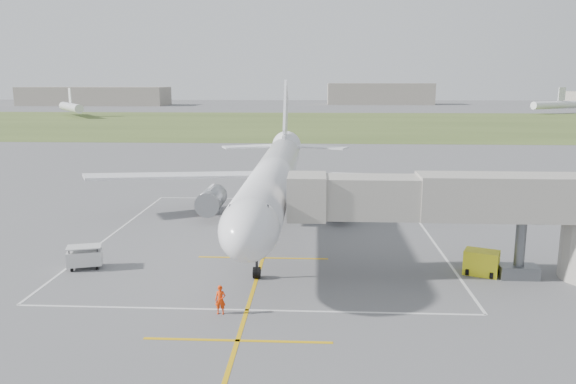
# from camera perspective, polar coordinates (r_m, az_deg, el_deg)

# --- Properties ---
(ground) EXTENTS (700.00, 700.00, 0.00)m
(ground) POSITION_cam_1_polar(r_m,az_deg,el_deg) (52.99, -1.52, -3.39)
(ground) COLOR #59595C
(ground) RESTS_ON ground
(grass_strip) EXTENTS (700.00, 120.00, 0.02)m
(grass_strip) POSITION_cam_1_polar(r_m,az_deg,el_deg) (181.66, 1.69, 7.01)
(grass_strip) COLOR #425425
(grass_strip) RESTS_ON ground
(apron_markings) EXTENTS (28.20, 60.00, 0.01)m
(apron_markings) POSITION_cam_1_polar(r_m,az_deg,el_deg) (47.41, -2.07, -5.15)
(apron_markings) COLOR #CF9D0C
(apron_markings) RESTS_ON ground
(airliner) EXTENTS (38.93, 46.75, 13.52)m
(airliner) POSITION_cam_1_polar(r_m,az_deg,el_deg) (52.80, -1.48, 1.44)
(airliner) COLOR silver
(airliner) RESTS_ON ground
(jet_bridge) EXTENTS (23.40, 5.00, 7.20)m
(jet_bridge) POSITION_cam_1_polar(r_m,az_deg,el_deg) (40.32, 19.72, -1.79)
(jet_bridge) COLOR gray
(jet_bridge) RESTS_ON ground
(gpu_unit) EXTENTS (2.71, 2.33, 1.72)m
(gpu_unit) POSITION_cam_1_polar(r_m,az_deg,el_deg) (41.86, 19.04, -6.81)
(gpu_unit) COLOR yellow
(gpu_unit) RESTS_ON ground
(baggage_cart) EXTENTS (2.70, 2.05, 1.66)m
(baggage_cart) POSITION_cam_1_polar(r_m,az_deg,el_deg) (43.42, -19.96, -6.22)
(baggage_cart) COLOR silver
(baggage_cart) RESTS_ON ground
(ramp_worker_nose) EXTENTS (0.64, 0.42, 1.73)m
(ramp_worker_nose) POSITION_cam_1_polar(r_m,az_deg,el_deg) (33.42, -6.88, -10.83)
(ramp_worker_nose) COLOR red
(ramp_worker_nose) RESTS_ON ground
(ramp_worker_wing) EXTENTS (1.19, 1.14, 1.94)m
(ramp_worker_wing) POSITION_cam_1_polar(r_m,az_deg,el_deg) (57.39, -8.15, -1.36)
(ramp_worker_wing) COLOR #E73707
(ramp_worker_wing) RESTS_ON ground
(distant_hangars) EXTENTS (345.00, 49.00, 12.00)m
(distant_hangars) POSITION_cam_1_polar(r_m,az_deg,el_deg) (317.06, -0.70, 9.75)
(distant_hangars) COLOR gray
(distant_hangars) RESTS_ON ground
(distant_aircraft) EXTENTS (220.42, 55.16, 8.85)m
(distant_aircraft) POSITION_cam_1_polar(r_m,az_deg,el_deg) (226.71, 4.04, 8.73)
(distant_aircraft) COLOR silver
(distant_aircraft) RESTS_ON ground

